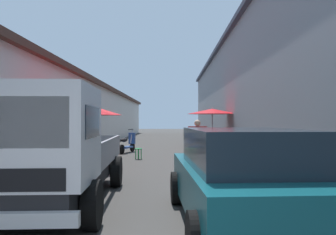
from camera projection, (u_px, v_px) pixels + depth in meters
ground at (161, 155)px, 14.97m from camera, size 90.00×90.00×0.00m
building_left_whitewash at (25, 113)px, 17.34m from camera, size 49.80×7.50×3.86m
building_right_concrete at (302, 86)px, 17.15m from camera, size 49.80×7.50×6.79m
fruit_stall_near_left at (212, 116)px, 18.67m from camera, size 2.88×2.88×2.32m
fruit_stall_near_right at (71, 111)px, 10.39m from camera, size 2.82×2.82×2.32m
fruit_stall_far_right at (95, 117)px, 14.02m from camera, size 2.31×2.31×2.24m
hatchback_car at (241, 177)px, 4.88m from camera, size 4.02×2.15×1.45m
delivery_truck at (47, 153)px, 5.36m from camera, size 5.01×2.19×2.08m
vendor_by_crates at (197, 140)px, 10.96m from camera, size 0.22×0.64×1.60m
parked_scooter at (127, 143)px, 15.88m from camera, size 1.65×0.64×1.14m
plastic_stool at (138, 151)px, 13.25m from camera, size 0.30×0.30×0.43m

